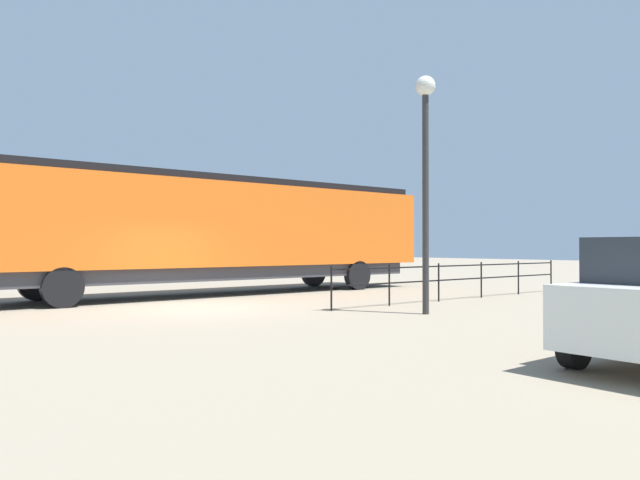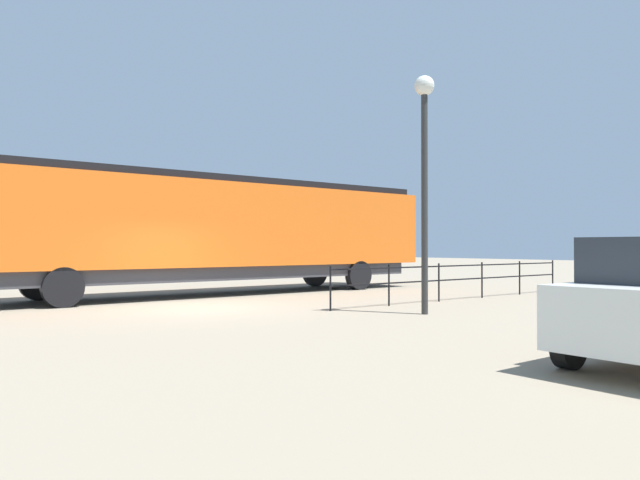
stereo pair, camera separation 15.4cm
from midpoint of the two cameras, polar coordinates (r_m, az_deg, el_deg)
The scene contains 4 objects.
ground_plane at distance 16.35m, azimuth -11.95°, elevation -6.42°, with size 120.00×120.00×0.00m, color gray.
locomotive at distance 20.98m, azimuth -9.02°, elevation 1.03°, with size 3.03×16.79×4.00m.
lamp_post at distance 14.91m, azimuth 9.81°, elevation 8.60°, with size 0.49×0.49×5.85m.
platform_fence at distance 19.00m, azimuth 13.15°, elevation -3.33°, with size 0.05×10.56×1.15m.
Camera 1 is at (14.47, -7.39, 1.66)m, focal length 33.28 mm.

